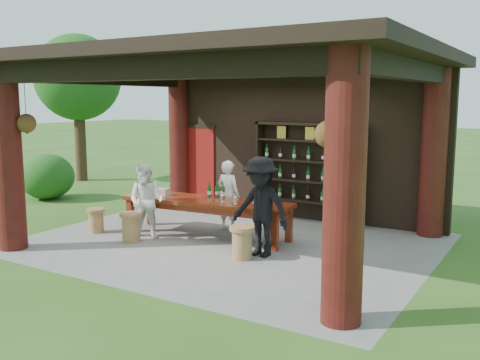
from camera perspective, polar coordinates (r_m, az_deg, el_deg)
The scene contains 15 objects.
ground at distance 10.26m, azimuth -1.17°, elevation -6.65°, with size 90.00×90.00×0.00m, color #2D5119.
pavilion at distance 10.29m, azimuth 0.02°, elevation 5.43°, with size 7.50×6.00×3.60m.
wine_shelf at distance 11.93m, azimuth 7.29°, elevation 0.84°, with size 2.50×0.38×2.20m.
tasting_table at distance 10.56m, azimuth -3.59°, elevation -2.69°, with size 3.52×1.17×0.75m.
stool_near_left at distance 10.44m, azimuth -11.55°, elevation -4.88°, with size 0.43×0.43×0.56m.
stool_near_right at distance 9.16m, azimuth 0.21°, elevation -6.60°, with size 0.43×0.43×0.57m.
stool_far_left at distance 11.34m, azimuth -15.10°, elevation -4.11°, with size 0.38×0.38×0.49m.
host at distance 11.04m, azimuth -1.26°, elevation -1.66°, with size 0.53×0.35×1.46m, color white.
guest_woman at distance 10.55m, azimuth -9.95°, elevation -2.23°, with size 0.72×0.56×1.48m, color white.
guest_man at distance 9.21m, azimuth 2.21°, elevation -2.88°, with size 1.12×0.64×1.73m, color black.
table_bottles at distance 10.75m, azimuth -2.54°, elevation -1.01°, with size 0.38×0.14×0.31m.
table_glasses at distance 10.22m, azimuth -0.30°, elevation -1.97°, with size 0.99×0.37×0.15m.
napkin_basket at distance 11.07m, azimuth -8.28°, elevation -1.26°, with size 0.26×0.18×0.14m, color #BF6672.
shrubs at distance 9.95m, azimuth 12.59°, elevation -4.11°, with size 14.98×7.87×1.36m.
trees at distance 9.78m, azimuth 23.20°, elevation 11.83°, with size 21.63×9.65×4.80m.
Camera 1 is at (5.33, -8.34, 2.71)m, focal length 40.00 mm.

